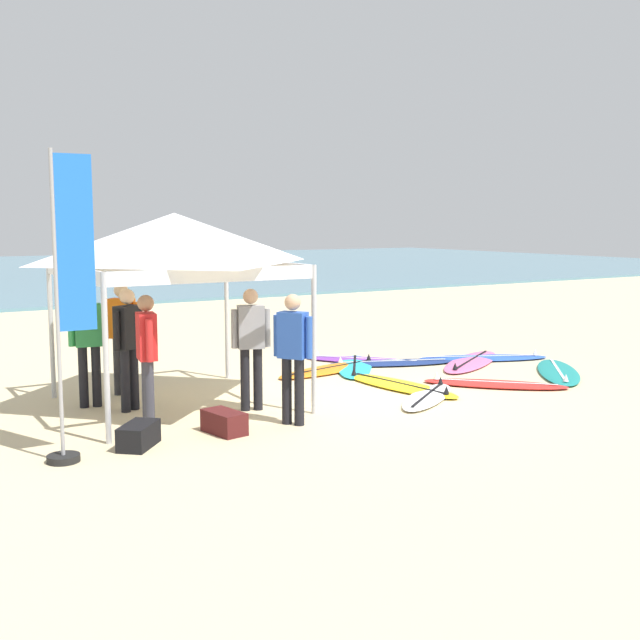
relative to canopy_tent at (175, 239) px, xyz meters
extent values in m
plane|color=beige|center=(2.58, -0.84, -2.39)|extent=(80.00, 80.00, 0.00)
cylinder|color=#B7B7BC|center=(-1.42, -1.42, -1.36)|extent=(0.07, 0.07, 2.05)
cylinder|color=#B7B7BC|center=(1.42, -1.42, -1.36)|extent=(0.07, 0.07, 2.05)
cylinder|color=#B7B7BC|center=(-1.42, 1.42, -1.36)|extent=(0.07, 0.07, 2.05)
cylinder|color=#B7B7BC|center=(1.42, 1.42, -1.36)|extent=(0.07, 0.07, 2.05)
cube|color=white|center=(0.00, -1.42, -0.43)|extent=(2.85, 0.03, 0.18)
cube|color=white|center=(0.00, 1.42, -0.43)|extent=(2.85, 0.03, 0.18)
cube|color=white|center=(-1.42, 0.00, -0.43)|extent=(0.03, 2.85, 0.18)
cube|color=white|center=(1.42, 0.00, -0.43)|extent=(0.03, 2.85, 0.18)
pyramid|color=white|center=(0.00, 0.00, 0.01)|extent=(2.97, 2.97, 0.70)
ellipsoid|color=#19847F|center=(6.50, -1.21, -2.35)|extent=(2.10, 2.26, 0.07)
cube|color=white|center=(6.50, -1.21, -2.31)|extent=(1.40, 1.58, 0.01)
cone|color=white|center=(5.84, -1.96, -2.26)|extent=(0.09, 0.09, 0.12)
ellipsoid|color=yellow|center=(3.46, -0.68, -2.35)|extent=(0.97, 2.48, 0.07)
cube|color=black|center=(3.46, -0.68, -2.31)|extent=(0.32, 2.04, 0.01)
cone|color=black|center=(3.60, -1.66, -2.26)|extent=(0.09, 0.09, 0.12)
ellipsoid|color=blue|center=(6.35, 0.50, -2.35)|extent=(2.55, 1.68, 0.07)
cube|color=white|center=(6.35, 0.50, -2.31)|extent=(1.94, 0.95, 0.01)
cone|color=white|center=(7.28, 0.06, -2.26)|extent=(0.09, 0.09, 0.12)
ellipsoid|color=navy|center=(4.56, 0.99, -2.35)|extent=(2.47, 1.48, 0.07)
cube|color=white|center=(4.56, 0.99, -2.31)|extent=(1.91, 0.79, 0.01)
cone|color=white|center=(3.65, 1.35, -2.26)|extent=(0.09, 0.09, 0.12)
ellipsoid|color=purple|center=(4.28, 1.47, -2.35)|extent=(2.01, 2.10, 0.07)
cube|color=white|center=(4.28, 1.47, -2.31)|extent=(1.36, 1.45, 0.01)
cone|color=white|center=(3.64, 2.16, -2.26)|extent=(0.09, 0.09, 0.12)
ellipsoid|color=pink|center=(5.88, 0.32, -2.35)|extent=(2.55, 1.98, 0.07)
cube|color=black|center=(5.88, 0.32, -2.31)|extent=(1.87, 1.22, 0.01)
cone|color=black|center=(4.99, -0.25, -2.26)|extent=(0.09, 0.09, 0.12)
ellipsoid|color=red|center=(4.83, -1.40, -2.35)|extent=(2.05, 2.06, 0.07)
cube|color=white|center=(4.83, -1.40, -2.31)|extent=(1.40, 1.41, 0.01)
cone|color=white|center=(4.17, -0.73, -2.26)|extent=(0.09, 0.09, 0.12)
ellipsoid|color=white|center=(3.32, -1.56, -2.35)|extent=(1.91, 1.60, 0.07)
cube|color=black|center=(3.32, -1.56, -2.31)|extent=(1.38, 1.03, 0.01)
cone|color=black|center=(3.97, -1.08, -2.26)|extent=(0.09, 0.09, 0.12)
ellipsoid|color=orange|center=(3.26, 1.06, -2.35)|extent=(2.51, 1.19, 0.07)
cube|color=black|center=(3.26, 1.06, -2.31)|extent=(2.02, 0.52, 0.01)
cone|color=black|center=(4.23, 1.28, -2.26)|extent=(0.09, 0.09, 0.12)
ellipsoid|color=#23B2CC|center=(3.75, 1.04, -2.35)|extent=(1.79, 2.23, 0.07)
cube|color=black|center=(3.75, 1.04, -2.31)|extent=(1.13, 1.62, 0.01)
cone|color=black|center=(3.22, 0.27, -2.26)|extent=(0.09, 0.09, 0.12)
cylinder|color=#383842|center=(-0.77, -1.01, -1.95)|extent=(0.13, 0.13, 0.88)
cylinder|color=#383842|center=(-0.74, -0.83, -1.95)|extent=(0.13, 0.13, 0.88)
cube|color=red|center=(-0.76, -0.92, -1.21)|extent=(0.28, 0.39, 0.60)
sphere|color=#9E7051|center=(-0.76, -0.92, -0.78)|extent=(0.21, 0.21, 0.21)
cylinder|color=red|center=(-0.80, -1.15, -1.23)|extent=(0.09, 0.09, 0.54)
cylinder|color=red|center=(-0.72, -0.70, -1.23)|extent=(0.09, 0.09, 0.54)
cylinder|color=black|center=(0.94, -1.87, -1.95)|extent=(0.13, 0.13, 0.88)
cylinder|color=black|center=(0.84, -1.72, -1.95)|extent=(0.13, 0.13, 0.88)
cube|color=#2851B2|center=(0.89, -1.79, -1.21)|extent=(0.39, 0.42, 0.60)
sphere|color=tan|center=(0.89, -1.79, -0.78)|extent=(0.21, 0.21, 0.21)
cylinder|color=#2851B2|center=(1.02, -1.98, -1.23)|extent=(0.09, 0.09, 0.54)
cylinder|color=#2851B2|center=(0.76, -1.60, -1.23)|extent=(0.09, 0.09, 0.54)
cylinder|color=#2D2D33|center=(-0.53, 1.13, -1.95)|extent=(0.13, 0.13, 0.88)
cylinder|color=#2D2D33|center=(-0.40, 1.01, -1.95)|extent=(0.13, 0.13, 0.88)
cube|color=orange|center=(-0.47, 1.07, -1.21)|extent=(0.41, 0.41, 0.60)
sphere|color=beige|center=(-0.47, 1.07, -0.78)|extent=(0.21, 0.21, 0.21)
cylinder|color=orange|center=(-0.63, 1.23, -1.23)|extent=(0.09, 0.09, 0.54)
cylinder|color=orange|center=(-0.30, 0.91, -1.23)|extent=(0.09, 0.09, 0.54)
cylinder|color=black|center=(-0.77, 0.00, -1.95)|extent=(0.13, 0.13, 0.88)
cylinder|color=black|center=(-0.62, 0.09, -1.95)|extent=(0.13, 0.13, 0.88)
cube|color=black|center=(-0.69, 0.04, -1.21)|extent=(0.42, 0.37, 0.60)
sphere|color=beige|center=(-0.69, 0.04, -0.78)|extent=(0.21, 0.21, 0.21)
cylinder|color=black|center=(-0.89, -0.07, -1.23)|extent=(0.09, 0.09, 0.54)
cylinder|color=black|center=(-0.49, 0.16, -1.23)|extent=(0.09, 0.09, 0.54)
cylinder|color=black|center=(0.86, -0.84, -1.95)|extent=(0.13, 0.13, 0.88)
cylinder|color=black|center=(0.69, -0.78, -1.95)|extent=(0.13, 0.13, 0.88)
cube|color=gray|center=(0.77, -0.81, -1.21)|extent=(0.41, 0.32, 0.60)
sphere|color=tan|center=(0.77, -0.81, -0.78)|extent=(0.21, 0.21, 0.21)
cylinder|color=gray|center=(0.99, -0.88, -1.23)|extent=(0.09, 0.09, 0.54)
cylinder|color=gray|center=(0.56, -0.74, -1.23)|extent=(0.09, 0.09, 0.54)
cylinder|color=black|center=(-1.20, 0.57, -1.95)|extent=(0.13, 0.13, 0.88)
cylinder|color=black|center=(-1.02, 0.54, -1.95)|extent=(0.13, 0.13, 0.88)
cube|color=#2D8C47|center=(-1.11, 0.55, -1.21)|extent=(0.39, 0.27, 0.60)
sphere|color=beige|center=(-1.11, 0.55, -0.78)|extent=(0.21, 0.21, 0.21)
cylinder|color=#2D8C47|center=(-1.33, 0.59, -1.23)|extent=(0.09, 0.09, 0.54)
cylinder|color=#2D8C47|center=(-0.88, 0.52, -1.23)|extent=(0.09, 0.09, 0.54)
cylinder|color=#99999E|center=(-2.06, -1.87, -0.69)|extent=(0.04, 0.04, 3.40)
cube|color=blue|center=(-1.84, -1.87, 0.01)|extent=(0.40, 0.02, 1.90)
cylinder|color=black|center=(-2.06, -1.87, -2.35)|extent=(0.36, 0.36, 0.08)
cube|color=black|center=(-1.16, -1.75, -2.25)|extent=(0.64, 0.66, 0.28)
cube|color=#4C1919|center=(-0.05, -1.71, -2.25)|extent=(0.42, 0.65, 0.28)
camera|label=1|loc=(-3.96, -10.46, 0.25)|focal=43.83mm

